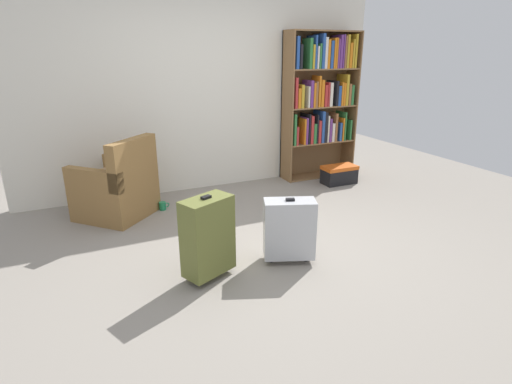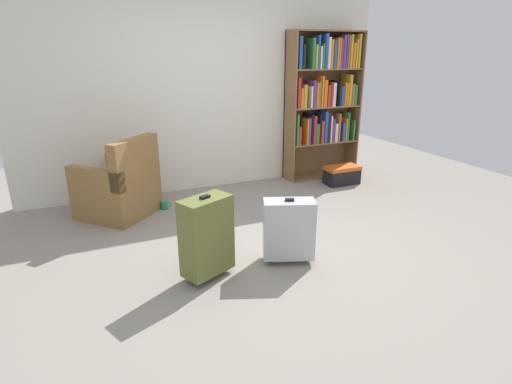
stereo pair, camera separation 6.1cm
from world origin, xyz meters
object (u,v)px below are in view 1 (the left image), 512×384
(suitcase_olive, at_px, (208,236))
(bookshelf, at_px, (321,96))
(armchair, at_px, (118,189))
(suitcase_silver, at_px, (289,229))
(mug, at_px, (163,206))
(storage_box, at_px, (339,174))

(suitcase_olive, bearing_deg, bookshelf, 41.34)
(armchair, height_order, suitcase_silver, armchair)
(armchair, distance_m, suitcase_silver, 2.11)
(armchair, relative_size, mug, 8.25)
(mug, height_order, suitcase_silver, suitcase_silver)
(armchair, bearing_deg, mug, -2.53)
(bookshelf, xyz_separation_m, mug, (-2.40, -0.43, -1.12))
(mug, xyz_separation_m, suitcase_silver, (0.75, -1.69, 0.26))
(bookshelf, height_order, armchair, bookshelf)
(mug, distance_m, suitcase_silver, 1.87)
(storage_box, height_order, suitcase_silver, suitcase_silver)
(storage_box, bearing_deg, suitcase_olive, -146.29)
(mug, bearing_deg, bookshelf, 10.13)
(bookshelf, distance_m, mug, 2.68)
(armchair, relative_size, storage_box, 2.05)
(bookshelf, bearing_deg, armchair, -171.93)
(mug, bearing_deg, suitcase_olive, -89.03)
(storage_box, distance_m, suitcase_olive, 2.96)
(bookshelf, xyz_separation_m, suitcase_silver, (-1.64, -2.12, -0.86))
(bookshelf, distance_m, storage_box, 1.13)
(bookshelf, bearing_deg, suitcase_olive, -138.66)
(storage_box, height_order, suitcase_olive, suitcase_olive)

